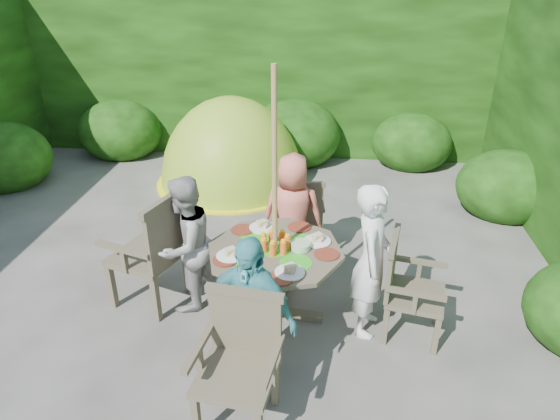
# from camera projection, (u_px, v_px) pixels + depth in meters

# --- Properties ---
(ground) EXTENTS (60.00, 60.00, 0.00)m
(ground) POSITION_uv_depth(u_px,v_px,m) (207.00, 277.00, 5.00)
(ground) COLOR #43413C
(ground) RESTS_ON ground
(hedge_enclosure) EXTENTS (9.00, 9.00, 2.50)m
(hedge_enclosure) POSITION_uv_depth(u_px,v_px,m) (227.00, 118.00, 5.63)
(hedge_enclosure) COLOR black
(hedge_enclosure) RESTS_ON ground
(patio_table) EXTENTS (1.29, 1.29, 0.82)m
(patio_table) POSITION_uv_depth(u_px,v_px,m) (275.00, 260.00, 4.22)
(patio_table) COLOR #433B2C
(patio_table) RESTS_ON ground
(parasol_pole) EXTENTS (0.05, 0.05, 2.20)m
(parasol_pole) POSITION_uv_depth(u_px,v_px,m) (275.00, 204.00, 3.98)
(parasol_pole) COLOR olive
(parasol_pole) RESTS_ON ground
(garden_chair_right) EXTENTS (0.55, 0.60, 0.86)m
(garden_chair_right) POSITION_uv_depth(u_px,v_px,m) (407.00, 287.00, 4.07)
(garden_chair_right) COLOR #433B2C
(garden_chair_right) RESTS_ON ground
(garden_chair_left) EXTENTS (0.72, 0.77, 1.04)m
(garden_chair_left) POSITION_uv_depth(u_px,v_px,m) (155.00, 249.00, 4.41)
(garden_chair_left) COLOR #433B2C
(garden_chair_left) RESTS_ON ground
(garden_chair_back) EXTENTS (0.56, 0.51, 0.85)m
(garden_chair_back) POSITION_uv_depth(u_px,v_px,m) (299.00, 215.00, 5.24)
(garden_chair_back) COLOR #433B2C
(garden_chair_back) RESTS_ON ground
(garden_chair_front) EXTENTS (0.60, 0.55, 0.91)m
(garden_chair_front) POSITION_uv_depth(u_px,v_px,m) (240.00, 359.00, 3.30)
(garden_chair_front) COLOR #433B2C
(garden_chair_front) RESTS_ON ground
(child_right) EXTENTS (0.38, 0.53, 1.34)m
(child_right) POSITION_uv_depth(u_px,v_px,m) (371.00, 261.00, 4.03)
(child_right) COLOR white
(child_right) RESTS_ON ground
(child_left) EXTENTS (0.67, 0.74, 1.26)m
(child_left) POSITION_uv_depth(u_px,v_px,m) (185.00, 245.00, 4.34)
(child_left) COLOR #9B9B96
(child_left) RESTS_ON ground
(child_back) EXTENTS (0.61, 0.40, 1.23)m
(child_back) POSITION_uv_depth(u_px,v_px,m) (293.00, 214.00, 4.90)
(child_back) COLOR #D56A58
(child_back) RESTS_ON ground
(child_front) EXTENTS (0.79, 0.57, 1.25)m
(child_front) POSITION_uv_depth(u_px,v_px,m) (250.00, 314.00, 3.50)
(child_front) COLOR teal
(child_front) RESTS_ON ground
(dome_tent) EXTENTS (2.29, 2.29, 2.44)m
(dome_tent) POSITION_uv_depth(u_px,v_px,m) (233.00, 182.00, 7.14)
(dome_tent) COLOR #99B422
(dome_tent) RESTS_ON ground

